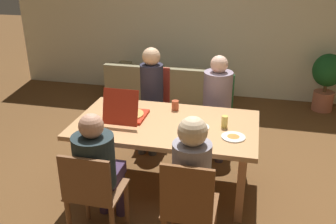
# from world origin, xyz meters

# --- Properties ---
(ground_plane) EXTENTS (20.00, 20.00, 0.00)m
(ground_plane) POSITION_xyz_m (0.00, 0.00, 0.00)
(ground_plane) COLOR brown
(back_wall) EXTENTS (6.84, 0.12, 2.68)m
(back_wall) POSITION_xyz_m (0.00, 2.95, 1.34)
(back_wall) COLOR #ECE8C8
(back_wall) RESTS_ON ground
(dining_table) EXTENTS (1.82, 1.04, 0.74)m
(dining_table) POSITION_xyz_m (0.00, 0.00, 0.66)
(dining_table) COLOR tan
(dining_table) RESTS_ON ground
(chair_0) EXTENTS (0.38, 0.41, 0.98)m
(chair_0) POSITION_xyz_m (-0.39, 0.96, 0.52)
(chair_0) COLOR #AF3628
(chair_0) RESTS_ON ground
(person_0) EXTENTS (0.28, 0.46, 1.27)m
(person_0) POSITION_xyz_m (-0.39, 0.82, 0.75)
(person_0) COLOR #3B4045
(person_0) RESTS_ON ground
(chair_1) EXTENTS (0.41, 0.42, 0.95)m
(chair_1) POSITION_xyz_m (0.42, -0.99, 0.51)
(chair_1) COLOR brown
(chair_1) RESTS_ON ground
(person_1) EXTENTS (0.29, 0.54, 1.24)m
(person_1) POSITION_xyz_m (0.42, -0.84, 0.73)
(person_1) COLOR #3E4446
(person_1) RESTS_ON ground
(chair_2) EXTENTS (0.38, 0.40, 0.94)m
(chair_2) POSITION_xyz_m (0.42, 0.98, 0.49)
(chair_2) COLOR #276C3A
(chair_2) RESTS_ON ground
(person_2) EXTENTS (0.34, 0.50, 1.22)m
(person_2) POSITION_xyz_m (0.42, 0.86, 0.72)
(person_2) COLOR #413A4B
(person_2) RESTS_ON ground
(chair_3) EXTENTS (0.45, 0.41, 0.88)m
(chair_3) POSITION_xyz_m (-0.39, -0.95, 0.49)
(chair_3) COLOR brown
(chair_3) RESTS_ON ground
(person_3) EXTENTS (0.34, 0.53, 1.17)m
(person_3) POSITION_xyz_m (-0.39, -0.81, 0.69)
(person_3) COLOR #3F2C47
(person_3) RESTS_ON ground
(pizza_box_0) EXTENTS (0.35, 0.45, 0.37)m
(pizza_box_0) POSITION_xyz_m (-0.40, 0.01, 0.79)
(pizza_box_0) COLOR red
(pizza_box_0) RESTS_ON dining_table
(plate_0) EXTENTS (0.22, 0.22, 0.03)m
(plate_0) POSITION_xyz_m (0.68, -0.18, 0.75)
(plate_0) COLOR white
(plate_0) RESTS_ON dining_table
(plate_1) EXTENTS (0.22, 0.22, 0.01)m
(plate_1) POSITION_xyz_m (0.33, -0.04, 0.75)
(plate_1) COLOR white
(plate_1) RESTS_ON dining_table
(drinking_glass_0) EXTENTS (0.06, 0.06, 0.12)m
(drinking_glass_0) POSITION_xyz_m (0.58, 0.02, 0.80)
(drinking_glass_0) COLOR #E0C75A
(drinking_glass_0) RESTS_ON dining_table
(drinking_glass_1) EXTENTS (0.08, 0.08, 0.10)m
(drinking_glass_1) POSITION_xyz_m (0.02, 0.34, 0.79)
(drinking_glass_1) COLOR #B94F31
(drinking_glass_1) RESTS_ON dining_table
(couch) EXTENTS (1.79, 0.81, 0.70)m
(couch) POSITION_xyz_m (-0.56, 2.27, 0.26)
(couch) COLOR #857C5A
(couch) RESTS_ON ground
(potted_plant) EXTENTS (0.46, 0.46, 0.90)m
(potted_plant) POSITION_xyz_m (1.92, 2.58, 0.54)
(potted_plant) COLOR #B5674D
(potted_plant) RESTS_ON ground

